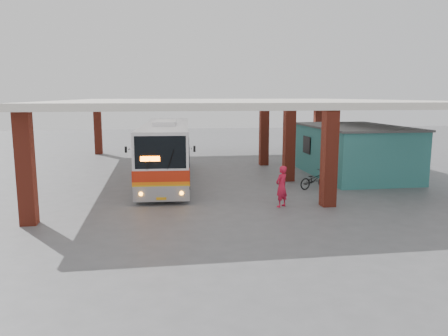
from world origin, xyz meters
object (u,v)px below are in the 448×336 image
coach_bus (166,151)px  motorcycle (314,180)px  red_chair (292,159)px  pedestrian (282,186)px

coach_bus → motorcycle: 8.56m
coach_bus → red_chair: size_ratio=15.67×
coach_bus → motorcycle: bearing=-20.4°
red_chair → motorcycle: bearing=-90.4°
pedestrian → coach_bus: bearing=-91.2°
pedestrian → red_chair: size_ratio=2.36×
motorcycle → red_chair: (1.40, 8.32, -0.13)m
motorcycle → red_chair: size_ratio=2.40×
motorcycle → pedestrian: pedestrian is taller
pedestrian → red_chair: 12.53m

